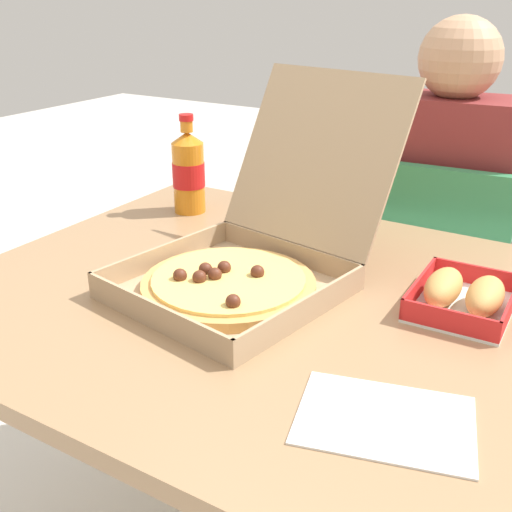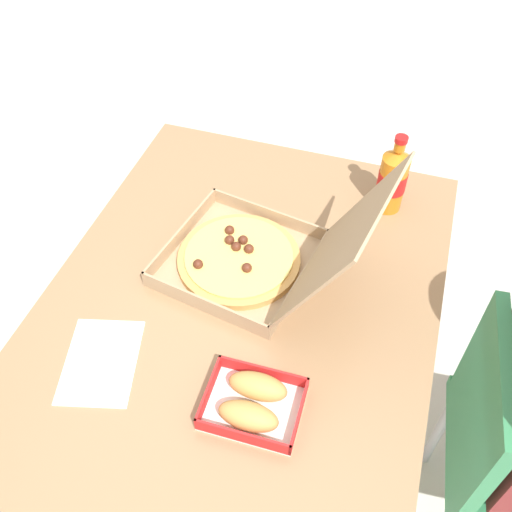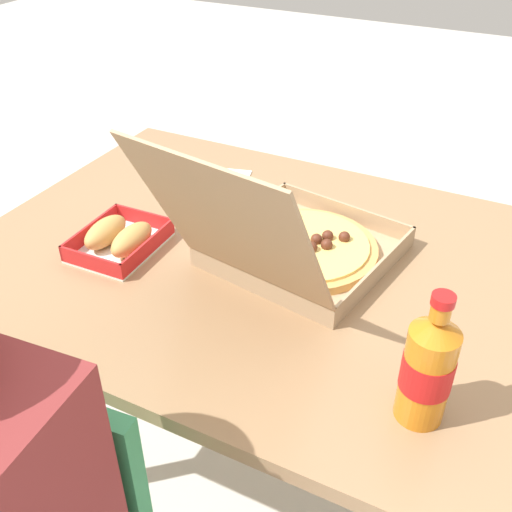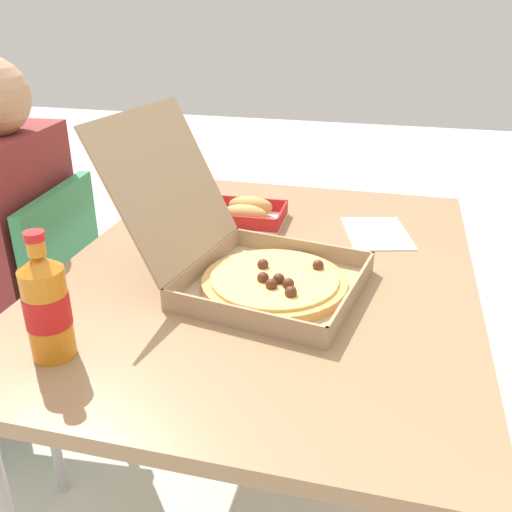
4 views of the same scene
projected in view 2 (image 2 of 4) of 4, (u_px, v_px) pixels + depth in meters
ground_plane at (245, 435)px, 1.86m from camera, size 10.00×10.00×0.00m
dining_table at (242, 319)px, 1.39m from camera, size 1.15×0.89×0.73m
pizza_box_open at (254, 256)px, 1.35m from camera, size 0.41×0.53×0.34m
bread_side_box at (253, 402)px, 1.12m from camera, size 0.15×0.19×0.06m
cola_bottle at (392, 179)px, 1.46m from camera, size 0.07×0.07×0.22m
paper_menu at (101, 361)px, 1.21m from camera, size 0.24×0.20×0.00m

